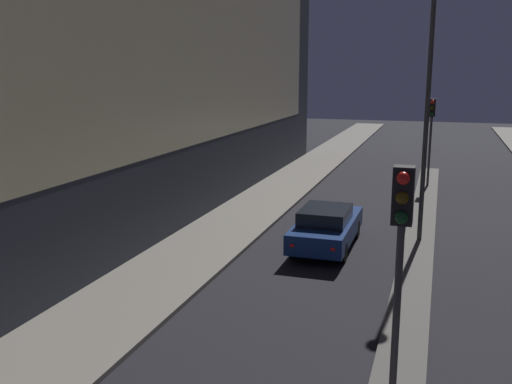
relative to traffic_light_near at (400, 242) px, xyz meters
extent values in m
cube|color=#56544F|center=(0.00, 12.23, -3.34)|extent=(1.05, 30.06, 0.13)
cylinder|color=#383838|center=(0.00, 0.03, -1.50)|extent=(0.12, 0.12, 3.56)
cube|color=black|center=(0.00, 0.03, 0.73)|extent=(0.32, 0.28, 0.90)
sphere|color=red|center=(0.00, -0.15, 1.03)|extent=(0.20, 0.20, 0.20)
sphere|color=#4C380A|center=(0.00, -0.15, 0.73)|extent=(0.20, 0.20, 0.20)
sphere|color=#0F3D19|center=(0.00, -0.15, 0.43)|extent=(0.20, 0.20, 0.20)
cylinder|color=#383838|center=(0.00, 21.68, -1.50)|extent=(0.12, 0.12, 3.56)
cube|color=black|center=(0.00, 21.68, 0.73)|extent=(0.32, 0.28, 0.90)
sphere|color=red|center=(0.00, 21.50, 1.03)|extent=(0.20, 0.20, 0.20)
sphere|color=#4C380A|center=(0.00, 21.50, 0.73)|extent=(0.20, 0.20, 0.20)
sphere|color=#0F3D19|center=(0.00, 21.50, 0.43)|extent=(0.20, 0.20, 0.20)
cylinder|color=#383838|center=(0.00, 11.48, 1.10)|extent=(0.16, 0.16, 8.75)
cube|color=navy|center=(-3.04, 10.06, -2.76)|extent=(1.83, 4.64, 0.66)
cube|color=black|center=(-3.04, 9.71, -2.18)|extent=(1.55, 2.09, 0.49)
cube|color=red|center=(-3.68, 7.74, -2.72)|extent=(0.14, 0.04, 0.10)
cube|color=red|center=(-2.40, 7.74, -2.72)|extent=(0.14, 0.04, 0.10)
cylinder|color=black|center=(-3.84, 11.50, -3.09)|extent=(0.22, 0.64, 0.64)
cylinder|color=black|center=(-2.24, 11.50, -3.09)|extent=(0.22, 0.64, 0.64)
cylinder|color=black|center=(-3.84, 8.62, -3.09)|extent=(0.22, 0.64, 0.64)
cylinder|color=black|center=(-2.24, 8.62, -3.09)|extent=(0.22, 0.64, 0.64)
camera|label=1|loc=(0.48, -8.68, 2.60)|focal=40.00mm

